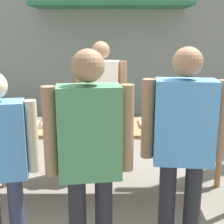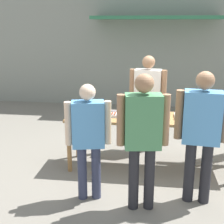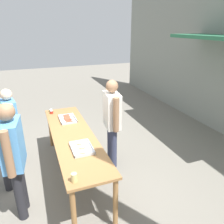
{
  "view_description": "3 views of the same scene",
  "coord_description": "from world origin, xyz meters",
  "px_view_note": "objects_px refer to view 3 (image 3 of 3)",
  "views": [
    {
      "loc": [
        0.01,
        -3.23,
        1.83
      ],
      "look_at": [
        0.0,
        0.0,
        1.02
      ],
      "focal_mm": 50.0,
      "sensor_mm": 36.0,
      "label": 1
    },
    {
      "loc": [
        -0.06,
        -4.69,
        2.3
      ],
      "look_at": [
        -0.67,
        0.03,
        0.92
      ],
      "focal_mm": 50.0,
      "sensor_mm": 36.0,
      "label": 2
    },
    {
      "loc": [
        3.41,
        -0.57,
        2.62
      ],
      "look_at": [
        -0.13,
        0.78,
        1.13
      ],
      "focal_mm": 35.0,
      "sensor_mm": 36.0,
      "label": 3
    }
  ],
  "objects_px": {
    "food_tray_sausages": "(68,119)",
    "beer_cup": "(74,178)",
    "person_server_behind_table": "(112,117)",
    "person_customer_with_cup": "(14,153)",
    "food_tray_buns": "(82,148)",
    "condiment_jar_mustard": "(51,111)",
    "condiment_jar_ketchup": "(51,112)",
    "person_customer_holding_hotdog": "(11,121)"
  },
  "relations": [
    {
      "from": "condiment_jar_ketchup",
      "to": "person_server_behind_table",
      "type": "relative_size",
      "value": 0.04
    },
    {
      "from": "condiment_jar_mustard",
      "to": "condiment_jar_ketchup",
      "type": "height_order",
      "value": "same"
    },
    {
      "from": "food_tray_sausages",
      "to": "beer_cup",
      "type": "relative_size",
      "value": 4.01
    },
    {
      "from": "person_customer_with_cup",
      "to": "condiment_jar_ketchup",
      "type": "bearing_deg",
      "value": -15.57
    },
    {
      "from": "person_customer_holding_hotdog",
      "to": "person_customer_with_cup",
      "type": "xyz_separation_m",
      "value": [
        1.42,
        0.1,
        0.1
      ]
    },
    {
      "from": "food_tray_buns",
      "to": "beer_cup",
      "type": "bearing_deg",
      "value": -20.31
    },
    {
      "from": "condiment_jar_ketchup",
      "to": "food_tray_sausages",
      "type": "bearing_deg",
      "value": 29.34
    },
    {
      "from": "beer_cup",
      "to": "person_server_behind_table",
      "type": "relative_size",
      "value": 0.07
    },
    {
      "from": "food_tray_buns",
      "to": "condiment_jar_mustard",
      "type": "relative_size",
      "value": 6.12
    },
    {
      "from": "condiment_jar_mustard",
      "to": "food_tray_buns",
      "type": "bearing_deg",
      "value": 8.39
    },
    {
      "from": "condiment_jar_ketchup",
      "to": "person_customer_with_cup",
      "type": "height_order",
      "value": "person_customer_with_cup"
    },
    {
      "from": "condiment_jar_ketchup",
      "to": "beer_cup",
      "type": "bearing_deg",
      "value": -0.0
    },
    {
      "from": "person_server_behind_table",
      "to": "food_tray_sausages",
      "type": "bearing_deg",
      "value": -119.75
    },
    {
      "from": "food_tray_buns",
      "to": "person_customer_with_cup",
      "type": "bearing_deg",
      "value": -87.46
    },
    {
      "from": "food_tray_buns",
      "to": "person_server_behind_table",
      "type": "xyz_separation_m",
      "value": [
        -0.66,
        0.75,
        0.15
      ]
    },
    {
      "from": "food_tray_buns",
      "to": "person_customer_with_cup",
      "type": "height_order",
      "value": "person_customer_with_cup"
    },
    {
      "from": "condiment_jar_mustard",
      "to": "beer_cup",
      "type": "bearing_deg",
      "value": -0.0
    },
    {
      "from": "person_server_behind_table",
      "to": "person_customer_holding_hotdog",
      "type": "relative_size",
      "value": 1.11
    },
    {
      "from": "beer_cup",
      "to": "condiment_jar_ketchup",
      "type": "bearing_deg",
      "value": 180.0
    },
    {
      "from": "food_tray_sausages",
      "to": "condiment_jar_mustard",
      "type": "distance_m",
      "value": 0.62
    },
    {
      "from": "person_customer_holding_hotdog",
      "to": "condiment_jar_mustard",
      "type": "bearing_deg",
      "value": -75.34
    },
    {
      "from": "condiment_jar_mustard",
      "to": "person_server_behind_table",
      "type": "distance_m",
      "value": 1.51
    },
    {
      "from": "food_tray_buns",
      "to": "person_server_behind_table",
      "type": "bearing_deg",
      "value": 131.31
    },
    {
      "from": "person_server_behind_table",
      "to": "person_customer_with_cup",
      "type": "height_order",
      "value": "same"
    },
    {
      "from": "person_customer_with_cup",
      "to": "food_tray_buns",
      "type": "bearing_deg",
      "value": -81.38
    },
    {
      "from": "condiment_jar_ketchup",
      "to": "person_server_behind_table",
      "type": "bearing_deg",
      "value": 44.99
    },
    {
      "from": "food_tray_buns",
      "to": "person_server_behind_table",
      "type": "relative_size",
      "value": 0.26
    },
    {
      "from": "condiment_jar_ketchup",
      "to": "person_customer_holding_hotdog",
      "type": "xyz_separation_m",
      "value": [
        0.3,
        -0.78,
        0.03
      ]
    },
    {
      "from": "person_server_behind_table",
      "to": "beer_cup",
      "type": "bearing_deg",
      "value": -30.25
    },
    {
      "from": "person_server_behind_table",
      "to": "person_customer_holding_hotdog",
      "type": "bearing_deg",
      "value": -105.45
    },
    {
      "from": "condiment_jar_mustard",
      "to": "person_customer_holding_hotdog",
      "type": "distance_m",
      "value": 0.88
    },
    {
      "from": "person_server_behind_table",
      "to": "person_customer_holding_hotdog",
      "type": "xyz_separation_m",
      "value": [
        -0.71,
        -1.79,
        -0.1
      ]
    },
    {
      "from": "condiment_jar_ketchup",
      "to": "person_customer_holding_hotdog",
      "type": "bearing_deg",
      "value": -69.3
    },
    {
      "from": "condiment_jar_ketchup",
      "to": "person_customer_holding_hotdog",
      "type": "height_order",
      "value": "person_customer_holding_hotdog"
    },
    {
      "from": "food_tray_sausages",
      "to": "beer_cup",
      "type": "distance_m",
      "value": 1.93
    },
    {
      "from": "person_customer_with_cup",
      "to": "person_server_behind_table",
      "type": "bearing_deg",
      "value": -61.41
    },
    {
      "from": "condiment_jar_ketchup",
      "to": "condiment_jar_mustard",
      "type": "bearing_deg",
      "value": -179.94
    },
    {
      "from": "food_tray_sausages",
      "to": "beer_cup",
      "type": "bearing_deg",
      "value": -7.83
    },
    {
      "from": "person_customer_holding_hotdog",
      "to": "condiment_jar_ketchup",
      "type": "bearing_deg",
      "value": -81.49
    },
    {
      "from": "food_tray_sausages",
      "to": "person_customer_holding_hotdog",
      "type": "relative_size",
      "value": 0.3
    },
    {
      "from": "condiment_jar_ketchup",
      "to": "person_server_behind_table",
      "type": "height_order",
      "value": "person_server_behind_table"
    },
    {
      "from": "food_tray_sausages",
      "to": "person_customer_holding_hotdog",
      "type": "distance_m",
      "value": 1.06
    }
  ]
}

